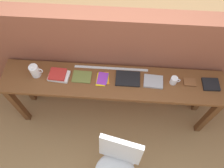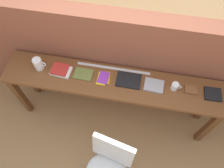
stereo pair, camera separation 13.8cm
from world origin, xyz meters
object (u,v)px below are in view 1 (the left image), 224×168
object	(u,v)px
book_stack_leftmost	(58,75)
pamphlet_pile_colourful	(103,78)
mug	(174,80)
chair_white_moulded	(117,165)
pitcher_white	(35,71)
leather_journal_brown	(190,82)
magazine_cycling	(82,77)
book_repair_rightmost	(211,84)
book_open_centre	(128,79)

from	to	relation	value
book_stack_leftmost	pamphlet_pile_colourful	size ratio (longest dim) A/B	1.23
pamphlet_pile_colourful	mug	size ratio (longest dim) A/B	1.77
pamphlet_pile_colourful	mug	distance (m)	0.78
chair_white_moulded	pitcher_white	bearing A→B (deg)	138.75
book_stack_leftmost	pamphlet_pile_colourful	distance (m)	0.49
pamphlet_pile_colourful	leather_journal_brown	world-z (taller)	leather_journal_brown
chair_white_moulded	leather_journal_brown	size ratio (longest dim) A/B	6.86
magazine_cycling	leather_journal_brown	world-z (taller)	leather_journal_brown
pitcher_white	mug	xyz separation A→B (m)	(1.52, 0.00, -0.03)
chair_white_moulded	leather_journal_brown	bearing A→B (deg)	48.97
pitcher_white	book_repair_rightmost	distance (m)	1.93
pamphlet_pile_colourful	book_repair_rightmost	xyz separation A→B (m)	(1.19, 0.00, 0.01)
pitcher_white	mug	distance (m)	1.52
mug	leather_journal_brown	distance (m)	0.18
leather_journal_brown	book_repair_rightmost	xyz separation A→B (m)	(0.23, -0.01, 0.00)
pitcher_white	magazine_cycling	bearing A→B (deg)	0.45
leather_journal_brown	pitcher_white	bearing A→B (deg)	-179.94
magazine_cycling	pamphlet_pile_colourful	distance (m)	0.23
chair_white_moulded	magazine_cycling	xyz separation A→B (m)	(-0.45, 0.84, 0.36)
book_stack_leftmost	pamphlet_pile_colourful	world-z (taller)	book_stack_leftmost
book_stack_leftmost	mug	bearing A→B (deg)	0.41
book_open_centre	mug	distance (m)	0.50
book_stack_leftmost	book_open_centre	world-z (taller)	book_stack_leftmost
pamphlet_pile_colourful	leather_journal_brown	distance (m)	0.96
book_open_centre	book_repair_rightmost	xyz separation A→B (m)	(0.91, -0.01, 0.00)
book_stack_leftmost	book_open_centre	xyz separation A→B (m)	(0.77, 0.02, -0.02)
book_open_centre	leather_journal_brown	xyz separation A→B (m)	(0.68, -0.00, 0.00)
chair_white_moulded	pamphlet_pile_colourful	bearing A→B (deg)	104.41
leather_journal_brown	book_open_centre	bearing A→B (deg)	179.57
book_open_centre	leather_journal_brown	bearing A→B (deg)	-0.05
magazine_cycling	book_repair_rightmost	size ratio (longest dim) A/B	1.18
mug	book_repair_rightmost	bearing A→B (deg)	-0.26
magazine_cycling	pamphlet_pile_colourful	bearing A→B (deg)	-0.02
pamphlet_pile_colourful	mug	xyz separation A→B (m)	(0.78, 0.00, 0.04)
leather_journal_brown	mug	bearing A→B (deg)	-177.19
book_repair_rightmost	leather_journal_brown	bearing A→B (deg)	175.66
magazine_cycling	mug	bearing A→B (deg)	1.26
book_stack_leftmost	book_repair_rightmost	world-z (taller)	book_stack_leftmost
chair_white_moulded	book_stack_leftmost	world-z (taller)	book_stack_leftmost
pitcher_white	book_repair_rightmost	bearing A→B (deg)	0.04
magazine_cycling	mug	size ratio (longest dim) A/B	1.90
magazine_cycling	book_repair_rightmost	distance (m)	1.42
pitcher_white	book_stack_leftmost	bearing A→B (deg)	-1.35
pamphlet_pile_colourful	book_open_centre	distance (m)	0.28
magazine_cycling	book_open_centre	bearing A→B (deg)	2.39
pitcher_white	book_stack_leftmost	world-z (taller)	pitcher_white
mug	leather_journal_brown	xyz separation A→B (m)	(0.18, 0.01, -0.03)
magazine_cycling	book_open_centre	size ratio (longest dim) A/B	0.77
book_open_centre	magazine_cycling	bearing A→B (deg)	-178.93
mug	book_repair_rightmost	world-z (taller)	mug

